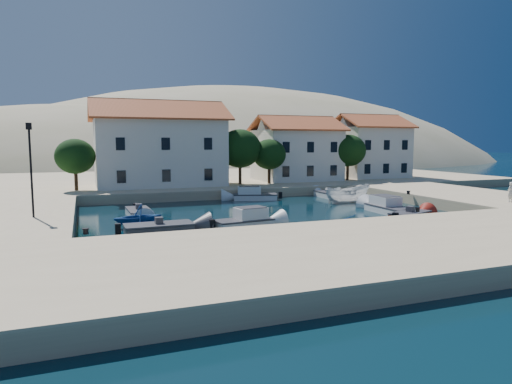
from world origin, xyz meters
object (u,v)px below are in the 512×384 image
building_left (159,142)px  building_right (369,145)px  lamppost (31,161)px  pedestrian (510,192)px  cabin_cruiser_south (244,221)px  cabin_cruiser_east (390,208)px  building_mid (296,148)px  boat_east (347,203)px  rowboat_south (361,228)px

building_left → building_right: (30.00, 2.00, -0.46)m
lamppost → pedestrian: size_ratio=3.71×
cabin_cruiser_south → cabin_cruiser_east: 13.78m
building_mid → lamppost: building_mid is taller
cabin_cruiser_south → boat_east: size_ratio=0.86×
boat_east → cabin_cruiser_south: bearing=122.2°
lamppost → boat_east: 28.39m
building_left → cabin_cruiser_south: bearing=-85.0°
lamppost → cabin_cruiser_east: lamppost is taller
building_left → building_mid: 18.04m
cabin_cruiser_south → boat_east: cabin_cruiser_south is taller
building_mid → building_right: building_right is taller
rowboat_south → building_mid: bearing=-24.0°
rowboat_south → pedestrian: 15.22m
cabin_cruiser_south → building_mid: bearing=49.4°
cabin_cruiser_south → building_right: bearing=34.8°
building_right → rowboat_south: (-20.29, -28.50, -5.47)m
boat_east → building_mid: bearing=-7.5°
building_left → building_mid: (18.00, 1.00, -0.71)m
building_mid → building_right: (12.00, 1.00, 0.25)m
lamppost → cabin_cruiser_east: (27.20, -1.80, -4.28)m
rowboat_south → boat_east: bearing=-35.5°
building_left → cabin_cruiser_east: (15.70, -21.80, -5.46)m
rowboat_south → building_left: bearing=12.9°
cabin_cruiser_east → building_mid: bearing=-4.1°
building_right → lamppost: bearing=-152.1°
building_mid → lamppost: (-29.50, -21.00, -0.47)m
boat_east → pedestrian: 14.12m
lamppost → rowboat_south: (21.21, -6.50, -4.75)m
building_left → lamppost: bearing=-119.9°
lamppost → cabin_cruiser_east: 27.60m
cabin_cruiser_east → lamppost: bearing=87.9°
building_right → lamppost: (-41.50, -22.00, -0.72)m
cabin_cruiser_south → pedestrian: bearing=-12.7°
building_mid → boat_east: (-2.00, -15.77, -5.22)m
building_right → building_left: bearing=-176.2°
building_mid → building_right: size_ratio=1.11×
cabin_cruiser_east → boat_east: (0.30, 7.04, -0.48)m
building_mid → lamppost: 36.21m
cabin_cruiser_south → boat_east: bearing=24.7°
building_mid → boat_east: size_ratio=2.10×
building_mid → building_left: bearing=-176.8°
building_left → boat_east: building_left is taller
building_left → building_right: 30.07m
building_mid → cabin_cruiser_south: 29.73m
building_mid → pedestrian: bearing=-75.7°
building_right → pedestrian: size_ratio=5.63×
building_right → pedestrian: bearing=-100.6°
building_left → lamppost: 23.10m
building_right → pedestrian: (-5.20, -27.65, -3.63)m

